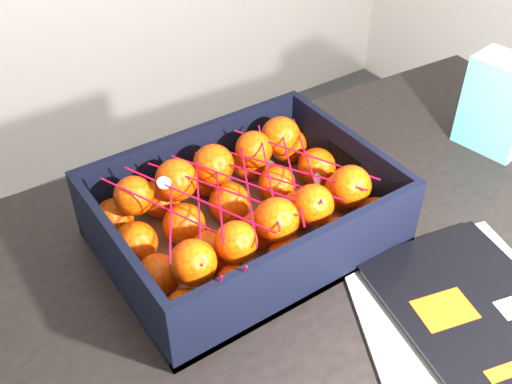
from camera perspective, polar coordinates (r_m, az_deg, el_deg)
room_shell at (r=0.25m, az=14.32°, el=3.46°), size 3.54×3.54×2.50m
table at (r=0.98m, az=8.72°, el=-10.06°), size 1.25×0.88×0.75m
magazine_stack at (r=0.86m, az=19.35°, el=-11.02°), size 0.36×0.34×0.02m
produce_crate at (r=0.90m, az=-1.07°, el=-2.66°), size 0.41×0.31×0.12m
clementine_heap at (r=0.89m, az=-1.07°, el=-1.45°), size 0.39×0.29×0.11m
mesh_net at (r=0.85m, az=-1.21°, el=0.32°), size 0.34×0.27×0.09m
retail_carton at (r=1.15m, az=21.97°, el=7.67°), size 0.09×0.12×0.17m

